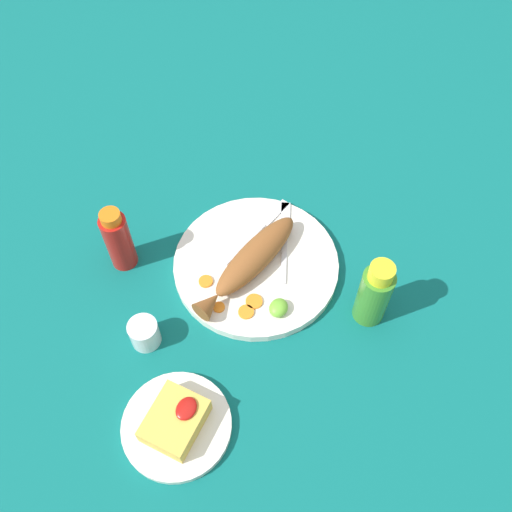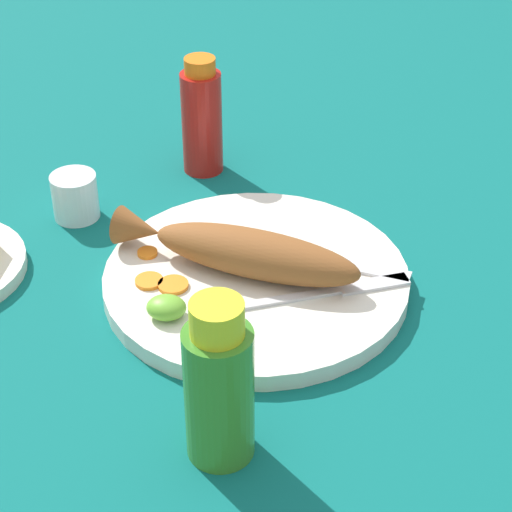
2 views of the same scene
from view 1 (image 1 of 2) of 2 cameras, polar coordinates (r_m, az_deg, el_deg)
name	(u,v)px [view 1 (image 1 of 2)]	position (r m, az deg, el deg)	size (l,w,h in m)	color
ground_plane	(256,267)	(1.06, 0.00, -1.13)	(4.00, 4.00, 0.00)	#0C605B
main_plate	(256,265)	(1.05, 0.00, -0.87)	(0.30, 0.30, 0.02)	white
fried_fish	(250,261)	(1.02, -0.56, -0.50)	(0.26, 0.10, 0.05)	brown
fork_near	(261,227)	(1.09, 0.50, 2.90)	(0.18, 0.05, 0.00)	silver
fork_far	(285,236)	(1.08, 2.90, 2.02)	(0.18, 0.08, 0.00)	silver
carrot_slice_near	(206,281)	(1.03, -5.05, -2.54)	(0.03, 0.03, 0.00)	orange
carrot_slice_mid	(219,307)	(1.00, -3.73, -5.13)	(0.02, 0.02, 0.00)	orange
carrot_slice_far	(246,312)	(0.99, -1.00, -5.62)	(0.03, 0.03, 0.00)	orange
carrot_slice_extra	(254,301)	(1.00, -0.19, -4.57)	(0.03, 0.03, 0.00)	orange
lime_wedge_main	(279,308)	(0.99, 2.27, -5.19)	(0.04, 0.03, 0.02)	#6BB233
hot_sauce_bottle_red	(118,240)	(1.04, -13.62, 1.59)	(0.05, 0.05, 0.14)	#B21914
hot_sauce_bottle_green	(375,293)	(0.97, 11.78, -3.62)	(0.06, 0.06, 0.15)	#3D8428
salt_cup	(145,334)	(0.99, -11.07, -7.67)	(0.05, 0.05, 0.05)	silver
side_plate_fries	(177,426)	(0.94, -7.93, -16.45)	(0.17, 0.17, 0.01)	white
fries_pile	(175,420)	(0.91, -8.08, -15.96)	(0.09, 0.08, 0.04)	gold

